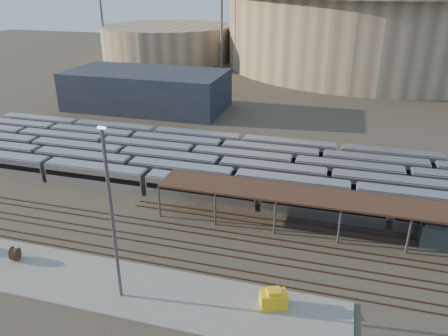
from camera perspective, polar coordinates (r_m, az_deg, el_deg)
ground at (r=62.47m, az=-2.01°, el=-7.92°), size 420.00×420.00×0.00m
apron at (r=52.87m, az=-12.54°, el=-15.07°), size 50.00×9.00×0.20m
subway_trains at (r=78.03m, az=0.43°, el=0.32°), size 127.38×23.90×3.60m
inspection_shed at (r=61.43m, az=19.15°, el=-4.59°), size 60.30×6.00×5.30m
empty_tracks at (r=58.45m, az=-3.53°, el=-10.30°), size 170.00×9.62×0.18m
stadium at (r=191.45m, az=19.26°, el=17.54°), size 124.00×124.00×32.50m
secondary_arena at (r=197.85m, az=-7.33°, el=15.99°), size 56.00×56.00×14.00m
service_building at (r=120.75m, az=-10.06°, el=10.02°), size 42.00×20.00×10.00m
floodlight_0 at (r=167.65m, az=-0.32°, el=19.51°), size 4.00×1.00×38.40m
floodlight_1 at (r=198.94m, az=-15.78°, el=19.34°), size 4.00×1.00×38.40m
floodlight_3 at (r=212.60m, az=9.23°, el=20.10°), size 4.00×1.00×38.40m
cable_reel_east at (r=61.32m, az=-25.64°, el=-10.05°), size 1.38×1.89×1.69m
yard_light_pole at (r=46.33m, az=-14.40°, el=-6.30°), size 0.82×0.36×19.69m
yellow_equipment at (r=48.98m, az=6.48°, el=-16.71°), size 3.29×2.74×1.76m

